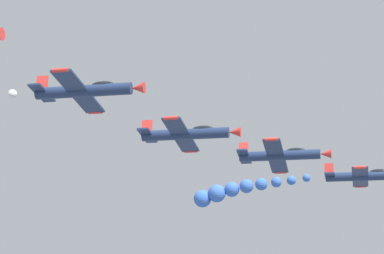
{
  "coord_description": "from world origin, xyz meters",
  "views": [
    {
      "loc": [
        73.44,
        16.14,
        79.66
      ],
      "look_at": [
        0.0,
        0.0,
        95.54
      ],
      "focal_mm": 71.53,
      "sensor_mm": 36.0,
      "label": 1
    }
  ],
  "objects_px": {
    "airplane_left_inner": "(281,155)",
    "airplane_right_inner": "(187,134)",
    "airplane_lead": "(365,176)",
    "airplane_left_outer": "(85,91)"
  },
  "relations": [
    {
      "from": "airplane_left_inner",
      "to": "airplane_right_inner",
      "type": "distance_m",
      "value": 13.23
    },
    {
      "from": "airplane_lead",
      "to": "airplane_right_inner",
      "type": "relative_size",
      "value": 1.0
    },
    {
      "from": "airplane_left_inner",
      "to": "airplane_right_inner",
      "type": "xyz_separation_m",
      "value": [
        10.08,
        -8.52,
        0.81
      ]
    },
    {
      "from": "airplane_left_inner",
      "to": "airplane_left_outer",
      "type": "relative_size",
      "value": 1.0
    },
    {
      "from": "airplane_left_outer",
      "to": "airplane_left_inner",
      "type": "bearing_deg",
      "value": 144.4
    },
    {
      "from": "airplane_left_inner",
      "to": "airplane_left_outer",
      "type": "distance_m",
      "value": 26.49
    },
    {
      "from": "airplane_lead",
      "to": "airplane_left_inner",
      "type": "relative_size",
      "value": 1.0
    },
    {
      "from": "airplane_left_outer",
      "to": "airplane_right_inner",
      "type": "bearing_deg",
      "value": 149.0
    },
    {
      "from": "airplane_right_inner",
      "to": "airplane_left_outer",
      "type": "relative_size",
      "value": 1.0
    },
    {
      "from": "airplane_lead",
      "to": "airplane_left_inner",
      "type": "xyz_separation_m",
      "value": [
        9.79,
        -9.12,
        1.23
      ]
    }
  ]
}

